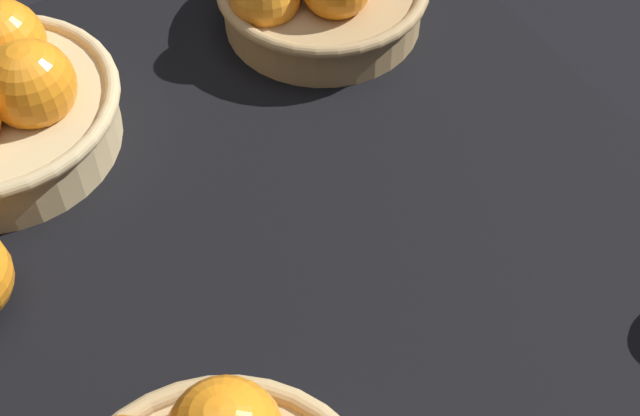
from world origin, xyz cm
name	(u,v)px	position (x,y,z in cm)	size (l,w,h in cm)	color
market_tray	(290,237)	(0.00, 0.00, 1.50)	(84.00, 72.00, 3.00)	black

